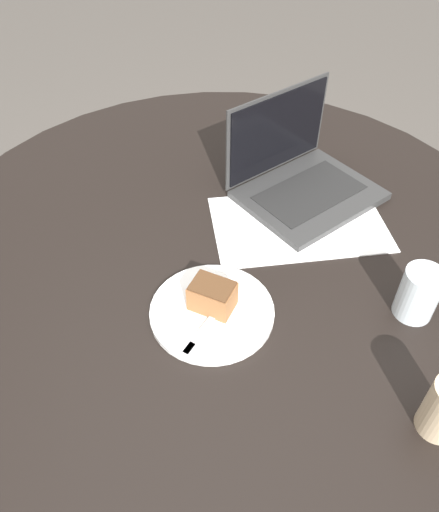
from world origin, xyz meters
TOP-DOWN VIEW (x-y plane):
  - ground_plane at (0.00, 0.00)m, footprint 12.00×12.00m
  - dining_table at (0.00, 0.00)m, footprint 1.35×1.35m
  - paper_document at (0.17, 0.04)m, footprint 0.44×0.33m
  - plate at (0.00, -0.24)m, footprint 0.24×0.24m
  - cake_slice at (0.00, -0.23)m, footprint 0.10×0.08m
  - fork at (-0.01, -0.28)m, footprint 0.09×0.16m
  - water_glass at (0.38, -0.19)m, footprint 0.07×0.07m
  - laptop at (0.17, 0.17)m, footprint 0.40×0.40m

SIDE VIEW (x-z plane):
  - ground_plane at x=0.00m, z-range 0.00..0.00m
  - dining_table at x=0.00m, z-range 0.26..1.03m
  - paper_document at x=0.17m, z-range 0.77..0.78m
  - plate at x=0.00m, z-range 0.77..0.79m
  - fork at x=-0.01m, z-range 0.79..0.79m
  - laptop at x=0.17m, z-range 0.70..0.93m
  - cake_slice at x=0.00m, z-range 0.79..0.84m
  - water_glass at x=0.38m, z-range 0.77..0.88m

